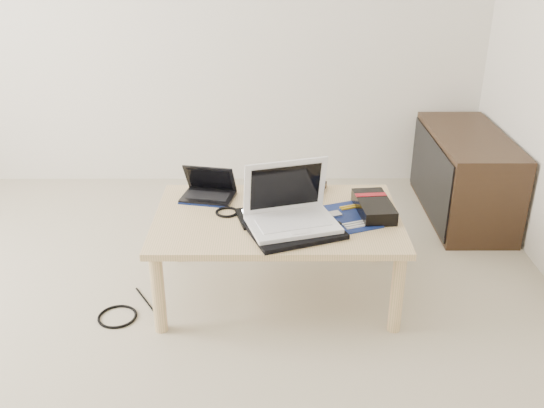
{
  "coord_description": "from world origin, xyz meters",
  "views": [
    {
      "loc": [
        0.64,
        -1.82,
        1.6
      ],
      "look_at": [
        0.65,
        0.61,
        0.46
      ],
      "focal_mm": 40.0,
      "sensor_mm": 36.0,
      "label": 1
    }
  ],
  "objects_px": {
    "netbook": "(209,191)",
    "white_laptop": "(290,211)",
    "media_cabinet": "(463,175)",
    "coffee_table": "(277,225)",
    "gpu_box": "(374,207)"
  },
  "relations": [
    {
      "from": "netbook",
      "to": "white_laptop",
      "type": "bearing_deg",
      "value": -38.53
    },
    {
      "from": "media_cabinet",
      "to": "netbook",
      "type": "relative_size",
      "value": 3.31
    },
    {
      "from": "coffee_table",
      "to": "gpu_box",
      "type": "distance_m",
      "value": 0.44
    },
    {
      "from": "coffee_table",
      "to": "media_cabinet",
      "type": "relative_size",
      "value": 1.22
    },
    {
      "from": "netbook",
      "to": "coffee_table",
      "type": "bearing_deg",
      "value": -31.45
    },
    {
      "from": "netbook",
      "to": "media_cabinet",
      "type": "bearing_deg",
      "value": 24.14
    },
    {
      "from": "gpu_box",
      "to": "coffee_table",
      "type": "bearing_deg",
      "value": -176.06
    },
    {
      "from": "media_cabinet",
      "to": "gpu_box",
      "type": "relative_size",
      "value": 3.0
    },
    {
      "from": "coffee_table",
      "to": "white_laptop",
      "type": "height_order",
      "value": "white_laptop"
    },
    {
      "from": "media_cabinet",
      "to": "netbook",
      "type": "height_order",
      "value": "netbook"
    },
    {
      "from": "gpu_box",
      "to": "white_laptop",
      "type": "bearing_deg",
      "value": -160.75
    },
    {
      "from": "coffee_table",
      "to": "gpu_box",
      "type": "relative_size",
      "value": 3.67
    },
    {
      "from": "media_cabinet",
      "to": "white_laptop",
      "type": "distance_m",
      "value": 1.42
    },
    {
      "from": "netbook",
      "to": "gpu_box",
      "type": "xyz_separation_m",
      "value": [
        0.76,
        -0.17,
        -0.0
      ]
    },
    {
      "from": "netbook",
      "to": "white_laptop",
      "type": "xyz_separation_m",
      "value": [
        0.38,
        -0.3,
        0.04
      ]
    }
  ]
}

